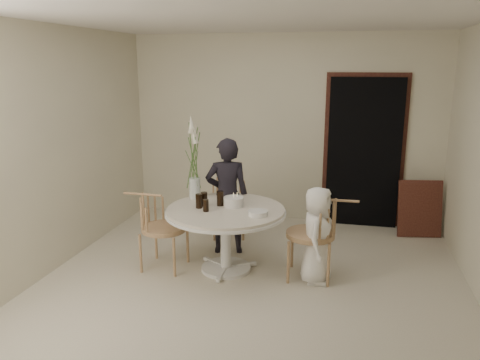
% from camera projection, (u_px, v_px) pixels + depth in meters
% --- Properties ---
extents(ground, '(4.50, 4.50, 0.00)m').
position_uv_depth(ground, '(252.00, 282.00, 5.00)').
color(ground, beige).
rests_on(ground, ground).
extents(room_shell, '(4.50, 4.50, 4.50)m').
position_uv_depth(room_shell, '(253.00, 132.00, 4.61)').
color(room_shell, white).
rests_on(room_shell, ground).
extents(doorway, '(1.00, 0.10, 2.10)m').
position_uv_depth(doorway, '(364.00, 153.00, 6.57)').
color(doorway, black).
rests_on(doorway, ground).
extents(door_trim, '(1.12, 0.03, 2.22)m').
position_uv_depth(door_trim, '(364.00, 149.00, 6.59)').
color(door_trim, brown).
rests_on(door_trim, ground).
extents(table, '(1.33, 1.33, 0.73)m').
position_uv_depth(table, '(226.00, 218.00, 5.17)').
color(table, silver).
rests_on(table, ground).
extents(picture_frame, '(0.60, 0.27, 0.76)m').
position_uv_depth(picture_frame, '(420.00, 209.00, 6.28)').
color(picture_frame, brown).
rests_on(picture_frame, ground).
extents(chair_far, '(0.54, 0.56, 0.83)m').
position_uv_depth(chair_far, '(229.00, 195.00, 6.37)').
color(chair_far, tan).
rests_on(chair_far, ground).
extents(chair_right, '(0.56, 0.52, 0.91)m').
position_uv_depth(chair_right, '(323.00, 227.00, 4.98)').
color(chair_right, tan).
rests_on(chair_right, ground).
extents(chair_left, '(0.54, 0.50, 0.87)m').
position_uv_depth(chair_left, '(153.00, 220.00, 5.28)').
color(chair_left, tan).
rests_on(chair_left, ground).
extents(girl, '(0.59, 0.47, 1.43)m').
position_uv_depth(girl, '(227.00, 196.00, 5.67)').
color(girl, black).
rests_on(girl, ground).
extents(boy, '(0.37, 0.53, 1.05)m').
position_uv_depth(boy, '(317.00, 235.00, 4.92)').
color(boy, white).
rests_on(boy, ground).
extents(birthday_cake, '(0.22, 0.22, 0.16)m').
position_uv_depth(birthday_cake, '(234.00, 202.00, 5.20)').
color(birthday_cake, white).
rests_on(birthday_cake, table).
extents(cola_tumbler_a, '(0.09, 0.09, 0.16)m').
position_uv_depth(cola_tumbler_a, '(204.00, 199.00, 5.20)').
color(cola_tumbler_a, black).
rests_on(cola_tumbler_a, table).
extents(cola_tumbler_b, '(0.08, 0.08, 0.13)m').
position_uv_depth(cola_tumbler_b, '(206.00, 205.00, 5.02)').
color(cola_tumbler_b, black).
rests_on(cola_tumbler_b, table).
extents(cola_tumbler_c, '(0.08, 0.08, 0.16)m').
position_uv_depth(cola_tumbler_c, '(199.00, 201.00, 5.14)').
color(cola_tumbler_c, black).
rests_on(cola_tumbler_c, table).
extents(cola_tumbler_d, '(0.09, 0.09, 0.17)m').
position_uv_depth(cola_tumbler_d, '(220.00, 198.00, 5.22)').
color(cola_tumbler_d, black).
rests_on(cola_tumbler_d, table).
extents(plate_stack, '(0.23, 0.23, 0.05)m').
position_uv_depth(plate_stack, '(258.00, 213.00, 4.89)').
color(plate_stack, white).
rests_on(plate_stack, table).
extents(flower_vase, '(0.13, 0.13, 0.98)m').
position_uv_depth(flower_vase, '(194.00, 165.00, 5.43)').
color(flower_vase, silver).
rests_on(flower_vase, table).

